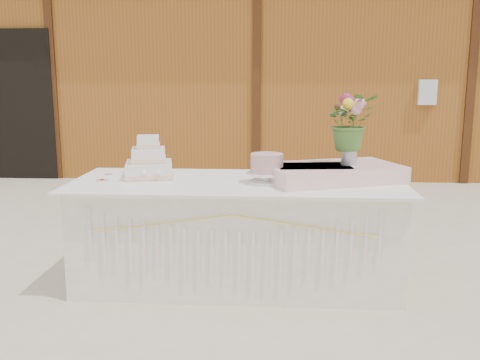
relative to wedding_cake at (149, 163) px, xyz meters
name	(u,v)px	position (x,y,z in m)	size (l,w,h in m)	color
ground	(237,282)	(0.67, -0.12, -0.88)	(80.00, 80.00, 0.00)	beige
barn	(260,68)	(0.66, 5.88, 0.80)	(12.60, 4.60, 3.30)	#92551E
cake_table	(237,232)	(0.67, -0.12, -0.49)	(2.40, 1.00, 0.77)	white
wedding_cake	(149,163)	(0.00, 0.00, 0.00)	(0.41, 0.41, 0.31)	white
pink_cake_stand	(267,167)	(0.89, -0.17, 0.01)	(0.29, 0.29, 0.21)	white
satin_runner	(332,173)	(1.36, -0.07, -0.05)	(0.94, 0.54, 0.12)	#FFD8CD
flower_vase	(349,154)	(1.47, -0.07, 0.09)	(0.11, 0.11, 0.16)	#BABBC0
bouquet	(351,115)	(1.47, -0.07, 0.37)	(0.36, 0.31, 0.40)	#44702C
loose_flowers	(104,177)	(-0.33, -0.06, -0.10)	(0.12, 0.30, 0.02)	pink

